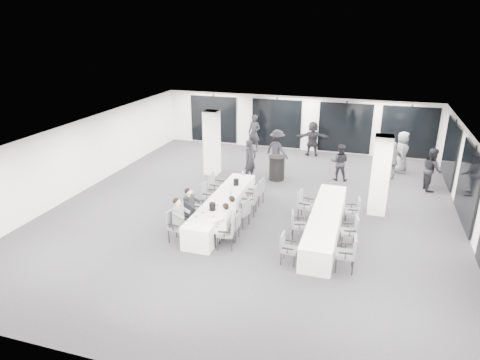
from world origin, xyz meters
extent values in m
cube|color=#26262C|center=(0.00, 0.00, -0.01)|extent=(14.00, 16.00, 0.02)
cube|color=white|center=(0.00, 0.00, 2.81)|extent=(14.00, 16.00, 0.02)
cube|color=silver|center=(-7.01, 0.00, 1.40)|extent=(0.02, 16.00, 2.80)
cube|color=silver|center=(7.01, 0.00, 1.40)|extent=(0.02, 16.00, 2.80)
cube|color=silver|center=(0.00, 8.01, 1.40)|extent=(14.00, 0.02, 2.80)
cube|color=silver|center=(0.00, -8.01, 1.40)|extent=(14.00, 0.02, 2.80)
cube|color=black|center=(0.00, 7.94, 1.35)|extent=(13.60, 0.06, 2.50)
cube|color=black|center=(6.94, 1.00, 1.35)|extent=(0.06, 14.00, 2.50)
cube|color=white|center=(-2.80, 3.20, 1.40)|extent=(0.60, 0.60, 2.80)
cube|color=white|center=(4.20, 1.00, 1.40)|extent=(0.60, 0.60, 2.80)
cube|color=silver|center=(-0.82, -1.04, 0.38)|extent=(0.90, 5.00, 0.75)
cube|color=silver|center=(2.66, -1.22, 0.38)|extent=(0.90, 5.00, 0.75)
cylinder|color=black|center=(0.10, 3.26, 0.51)|extent=(0.65, 0.65, 1.02)
cylinder|color=black|center=(0.10, 3.26, 1.02)|extent=(0.74, 0.74, 0.02)
cube|color=#4F5257|center=(-1.57, -2.99, 0.48)|extent=(0.56, 0.57, 0.09)
cube|color=#4F5257|center=(-1.80, -2.96, 0.77)|extent=(0.13, 0.49, 0.49)
cylinder|color=black|center=(-1.75, -2.75, 0.22)|extent=(0.04, 0.04, 0.44)
cylinder|color=black|center=(-1.81, -3.17, 0.22)|extent=(0.04, 0.04, 0.44)
cylinder|color=black|center=(-1.33, -2.81, 0.22)|extent=(0.04, 0.04, 0.44)
cylinder|color=black|center=(-1.39, -3.23, 0.22)|extent=(0.04, 0.04, 0.44)
cube|color=black|center=(-1.53, -2.73, 0.66)|extent=(0.36, 0.09, 0.04)
cube|color=black|center=(-1.61, -3.26, 0.66)|extent=(0.36, 0.09, 0.04)
cube|color=#4F5257|center=(-1.57, -2.16, 0.43)|extent=(0.51, 0.53, 0.08)
cube|color=#4F5257|center=(-1.78, -2.20, 0.69)|extent=(0.13, 0.45, 0.44)
cylinder|color=black|center=(-1.79, -2.01, 0.20)|extent=(0.03, 0.03, 0.40)
cylinder|color=black|center=(-1.73, -2.39, 0.20)|extent=(0.03, 0.03, 0.40)
cylinder|color=black|center=(-1.41, -1.94, 0.20)|extent=(0.03, 0.03, 0.40)
cylinder|color=black|center=(-1.35, -2.32, 0.20)|extent=(0.03, 0.03, 0.40)
cube|color=black|center=(-1.61, -1.93, 0.60)|extent=(0.33, 0.09, 0.04)
cube|color=black|center=(-1.53, -2.40, 0.60)|extent=(0.33, 0.09, 0.04)
cube|color=#4F5257|center=(-1.57, -1.49, 0.47)|extent=(0.51, 0.53, 0.08)
cube|color=#4F5257|center=(-1.80, -1.50, 0.75)|extent=(0.09, 0.48, 0.48)
cylinder|color=black|center=(-1.79, -1.29, 0.21)|extent=(0.04, 0.04, 0.43)
cylinder|color=black|center=(-1.76, -1.71, 0.21)|extent=(0.04, 0.04, 0.43)
cylinder|color=black|center=(-1.38, -1.27, 0.21)|extent=(0.04, 0.04, 0.43)
cylinder|color=black|center=(-1.35, -1.68, 0.21)|extent=(0.04, 0.04, 0.43)
cube|color=black|center=(-1.59, -1.23, 0.64)|extent=(0.36, 0.06, 0.04)
cube|color=black|center=(-1.55, -1.74, 0.64)|extent=(0.36, 0.06, 0.04)
cube|color=#4F5257|center=(-1.57, -0.35, 0.45)|extent=(0.46, 0.48, 0.08)
cube|color=#4F5257|center=(-1.79, -0.35, 0.71)|extent=(0.07, 0.46, 0.45)
cylinder|color=black|center=(-1.77, -0.15, 0.20)|extent=(0.04, 0.04, 0.41)
cylinder|color=black|center=(-1.77, -0.55, 0.20)|extent=(0.04, 0.04, 0.41)
cylinder|color=black|center=(-1.37, -0.16, 0.20)|extent=(0.04, 0.04, 0.41)
cylinder|color=black|center=(-1.38, -0.55, 0.20)|extent=(0.04, 0.04, 0.41)
cube|color=black|center=(-1.57, -0.10, 0.61)|extent=(0.34, 0.04, 0.04)
cube|color=black|center=(-1.57, -0.60, 0.61)|extent=(0.34, 0.04, 0.04)
cube|color=#4F5257|center=(-1.57, 0.48, 0.48)|extent=(0.51, 0.53, 0.09)
cube|color=#4F5257|center=(-1.80, 0.49, 0.77)|extent=(0.08, 0.49, 0.49)
cylinder|color=black|center=(-1.77, 0.70, 0.22)|extent=(0.04, 0.04, 0.44)
cylinder|color=black|center=(-1.79, 0.27, 0.22)|extent=(0.04, 0.04, 0.44)
cylinder|color=black|center=(-1.35, 0.68, 0.22)|extent=(0.04, 0.04, 0.44)
cylinder|color=black|center=(-1.37, 0.26, 0.22)|extent=(0.04, 0.04, 0.44)
cube|color=black|center=(-1.56, 0.74, 0.66)|extent=(0.36, 0.06, 0.04)
cube|color=black|center=(-1.58, 0.21, 0.66)|extent=(0.36, 0.06, 0.04)
cube|color=#4F5257|center=(-0.07, -2.94, 0.47)|extent=(0.57, 0.59, 0.08)
cube|color=#4F5257|center=(0.16, -2.89, 0.75)|extent=(0.15, 0.48, 0.48)
cylinder|color=black|center=(0.17, -3.10, 0.21)|extent=(0.04, 0.04, 0.43)
cylinder|color=black|center=(0.09, -2.69, 0.21)|extent=(0.04, 0.04, 0.43)
cylinder|color=black|center=(-0.24, -3.18, 0.21)|extent=(0.04, 0.04, 0.43)
cylinder|color=black|center=(-0.32, -2.77, 0.21)|extent=(0.04, 0.04, 0.43)
cube|color=black|center=(-0.02, -3.19, 0.65)|extent=(0.36, 0.11, 0.04)
cube|color=black|center=(-0.12, -2.68, 0.65)|extent=(0.36, 0.11, 0.04)
cube|color=#4F5257|center=(-0.07, -2.36, 0.41)|extent=(0.43, 0.44, 0.07)
cube|color=#4F5257|center=(0.13, -2.37, 0.66)|extent=(0.06, 0.42, 0.42)
cylinder|color=black|center=(0.11, -2.55, 0.19)|extent=(0.03, 0.03, 0.38)
cylinder|color=black|center=(0.11, -2.18, 0.19)|extent=(0.03, 0.03, 0.38)
cylinder|color=black|center=(-0.26, -2.55, 0.19)|extent=(0.03, 0.03, 0.38)
cylinder|color=black|center=(-0.25, -2.18, 0.19)|extent=(0.03, 0.03, 0.38)
cube|color=black|center=(-0.07, -2.59, 0.57)|extent=(0.31, 0.04, 0.04)
cube|color=black|center=(-0.07, -2.14, 0.57)|extent=(0.31, 0.04, 0.04)
cube|color=#4F5257|center=(-0.07, -1.40, 0.45)|extent=(0.57, 0.58, 0.08)
cube|color=#4F5257|center=(0.14, -1.46, 0.73)|extent=(0.18, 0.46, 0.46)
cylinder|color=black|center=(0.07, -1.65, 0.21)|extent=(0.04, 0.04, 0.41)
cylinder|color=black|center=(0.17, -1.26, 0.21)|extent=(0.04, 0.04, 0.41)
cylinder|color=black|center=(-0.32, -1.55, 0.21)|extent=(0.04, 0.04, 0.41)
cylinder|color=black|center=(-0.22, -1.16, 0.21)|extent=(0.04, 0.04, 0.41)
cube|color=black|center=(-0.13, -1.65, 0.62)|extent=(0.34, 0.13, 0.04)
cube|color=black|center=(-0.01, -1.16, 0.62)|extent=(0.34, 0.13, 0.04)
cube|color=#4F5257|center=(-0.07, -0.45, 0.49)|extent=(0.55, 0.57, 0.09)
cube|color=#4F5257|center=(0.17, -0.42, 0.79)|extent=(0.11, 0.51, 0.51)
cylinder|color=black|center=(0.17, -0.64, 0.23)|extent=(0.04, 0.04, 0.45)
cylinder|color=black|center=(0.13, -0.21, 0.23)|extent=(0.04, 0.04, 0.45)
cylinder|color=black|center=(-0.27, -0.69, 0.23)|extent=(0.04, 0.04, 0.45)
cylinder|color=black|center=(-0.31, -0.25, 0.23)|extent=(0.04, 0.04, 0.45)
cube|color=black|center=(-0.04, -0.72, 0.68)|extent=(0.38, 0.08, 0.04)
cube|color=black|center=(-0.10, -0.17, 0.68)|extent=(0.38, 0.08, 0.04)
cube|color=#4F5257|center=(-0.07, 0.48, 0.48)|extent=(0.55, 0.57, 0.09)
cube|color=#4F5257|center=(0.16, 0.45, 0.77)|extent=(0.12, 0.49, 0.49)
cylinder|color=black|center=(0.11, 0.24, 0.22)|extent=(0.04, 0.04, 0.44)
cylinder|color=black|center=(0.17, 0.66, 0.22)|extent=(0.04, 0.04, 0.44)
cylinder|color=black|center=(-0.31, 0.29, 0.22)|extent=(0.04, 0.04, 0.44)
cylinder|color=black|center=(-0.26, 0.71, 0.22)|extent=(0.04, 0.04, 0.44)
cube|color=black|center=(-0.10, 0.21, 0.66)|extent=(0.36, 0.09, 0.04)
cube|color=black|center=(-0.04, 0.74, 0.66)|extent=(0.36, 0.09, 0.04)
cube|color=#4F5257|center=(1.91, -3.24, 0.42)|extent=(0.44, 0.46, 0.07)
cube|color=#4F5257|center=(1.70, -3.23, 0.67)|extent=(0.07, 0.43, 0.42)
cylinder|color=black|center=(1.73, -3.04, 0.19)|extent=(0.03, 0.03, 0.38)
cylinder|color=black|center=(1.72, -3.41, 0.19)|extent=(0.03, 0.03, 0.38)
cylinder|color=black|center=(2.10, -3.06, 0.19)|extent=(0.03, 0.03, 0.38)
cylinder|color=black|center=(2.09, -3.43, 0.19)|extent=(0.03, 0.03, 0.38)
cube|color=black|center=(1.92, -3.01, 0.57)|extent=(0.32, 0.05, 0.04)
cube|color=black|center=(1.90, -3.47, 0.57)|extent=(0.32, 0.05, 0.04)
cube|color=#4F5257|center=(1.91, -1.68, 0.42)|extent=(0.52, 0.54, 0.07)
cube|color=#4F5257|center=(1.71, -1.73, 0.67)|extent=(0.16, 0.43, 0.43)
cylinder|color=black|center=(1.68, -1.55, 0.19)|extent=(0.03, 0.03, 0.38)
cylinder|color=black|center=(1.77, -1.91, 0.19)|extent=(0.03, 0.03, 0.38)
cylinder|color=black|center=(2.05, -1.46, 0.19)|extent=(0.03, 0.03, 0.38)
cylinder|color=black|center=(2.13, -1.82, 0.19)|extent=(0.03, 0.03, 0.38)
cube|color=black|center=(1.85, -1.46, 0.58)|extent=(0.32, 0.11, 0.04)
cube|color=black|center=(1.96, -1.91, 0.58)|extent=(0.32, 0.11, 0.04)
cube|color=#4F5257|center=(1.91, -0.25, 0.48)|extent=(0.55, 0.57, 0.08)
cube|color=#4F5257|center=(1.68, -0.22, 0.76)|extent=(0.12, 0.49, 0.49)
cylinder|color=black|center=(1.72, -0.02, 0.22)|extent=(0.04, 0.04, 0.43)
cylinder|color=black|center=(1.67, -0.44, 0.22)|extent=(0.04, 0.04, 0.43)
cylinder|color=black|center=(2.14, -0.07, 0.22)|extent=(0.04, 0.04, 0.43)
cylinder|color=black|center=(2.09, -0.49, 0.22)|extent=(0.04, 0.04, 0.43)
cube|color=black|center=(1.94, 0.01, 0.66)|extent=(0.36, 0.09, 0.04)
cube|color=black|center=(1.87, -0.52, 0.66)|extent=(0.36, 0.09, 0.04)
cube|color=#4F5257|center=(3.41, -3.15, 0.48)|extent=(0.53, 0.55, 0.09)
cube|color=#4F5257|center=(3.64, -3.13, 0.77)|extent=(0.10, 0.50, 0.49)
cylinder|color=black|center=(3.64, -3.35, 0.22)|extent=(0.04, 0.04, 0.44)
cylinder|color=black|center=(3.61, -2.92, 0.22)|extent=(0.04, 0.04, 0.44)
cylinder|color=black|center=(3.21, -3.38, 0.22)|extent=(0.04, 0.04, 0.44)
cylinder|color=black|center=(3.18, -2.95, 0.22)|extent=(0.04, 0.04, 0.44)
cube|color=black|center=(3.42, -3.42, 0.67)|extent=(0.37, 0.07, 0.04)
cube|color=black|center=(3.39, -2.88, 0.67)|extent=(0.37, 0.07, 0.04)
cube|color=#4F5257|center=(3.41, -1.76, 0.46)|extent=(0.55, 0.57, 0.08)
cube|color=#4F5257|center=(3.63, -1.72, 0.73)|extent=(0.15, 0.47, 0.47)
cylinder|color=black|center=(3.65, -1.92, 0.21)|extent=(0.04, 0.04, 0.42)
cylinder|color=black|center=(3.57, -1.52, 0.21)|extent=(0.04, 0.04, 0.42)
cylinder|color=black|center=(3.25, -2.00, 0.21)|extent=(0.04, 0.04, 0.42)
cylinder|color=black|center=(3.17, -1.60, 0.21)|extent=(0.04, 0.04, 0.42)
cube|color=black|center=(3.46, -2.01, 0.63)|extent=(0.35, 0.10, 0.04)
cube|color=black|center=(3.36, -1.51, 0.63)|extent=(0.35, 0.10, 0.04)
cube|color=#4F5257|center=(3.41, -0.13, 0.42)|extent=(0.48, 0.50, 0.08)
cube|color=#4F5257|center=(3.61, -0.10, 0.68)|extent=(0.11, 0.44, 0.43)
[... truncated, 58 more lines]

